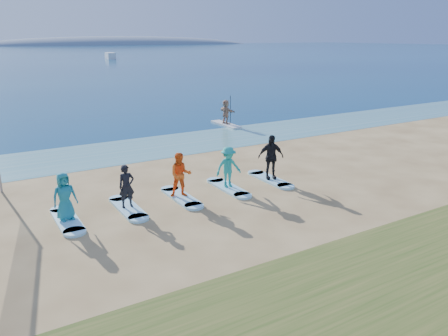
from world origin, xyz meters
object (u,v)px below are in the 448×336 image
student_3 (228,167)px  boat_offshore_b (111,59)px  student_1 (127,186)px  surfboard_2 (181,197)px  surfboard_1 (128,208)px  surfboard_4 (270,179)px  student_0 (64,196)px  student_2 (181,175)px  surfboard_0 (67,220)px  paddleboarder (226,112)px  paddleboard (226,124)px  surfboard_3 (228,188)px  student_4 (271,157)px

student_3 → boat_offshore_b: bearing=80.2°
student_1 → surfboard_2: size_ratio=0.70×
surfboard_1 → surfboard_4: (6.23, 0.00, 0.00)m
student_0 → student_2: bearing=-8.0°
student_0 → surfboard_1: (2.08, 0.00, -0.84)m
boat_offshore_b → student_2: size_ratio=3.42×
surfboard_0 → student_0: bearing=0.0°
paddleboarder → surfboard_2: (-8.72, -11.10, -0.89)m
paddleboard → surfboard_3: 12.94m
surfboard_2 → paddleboard: bearing=51.9°
student_2 → surfboard_4: 4.24m
surfboard_0 → student_4: student_4 is taller
paddleboard → surfboard_2: paddleboard is taller
student_1 → student_2: size_ratio=0.91×
surfboard_2 → student_1: bearing=180.0°
surfboard_0 → student_4: (8.30, 0.00, 0.98)m
student_0 → surfboard_3: (6.23, 0.00, -0.84)m
paddleboarder → paddleboard: bearing=-0.0°
paddleboarder → surfboard_0: (-12.87, -11.10, -0.89)m
surfboard_3 → surfboard_0: bearing=180.0°
student_3 → student_4: (2.08, 0.00, 0.12)m
student_3 → surfboard_4: (2.08, 0.00, -0.86)m
paddleboarder → surfboard_3: paddleboarder is taller
surfboard_0 → surfboard_4: same height
student_1 → student_2: (2.08, 0.00, 0.07)m
surfboard_1 → surfboard_3: (4.15, 0.00, 0.00)m
boat_offshore_b → student_2: 108.62m
student_2 → student_3: student_2 is taller
student_1 → student_4: (6.23, 0.00, 0.17)m
surfboard_2 → student_4: (4.15, 0.00, 0.98)m
paddleboard → student_1: (-10.79, -11.10, 0.80)m
paddleboarder → student_2: bearing=136.4°
boat_offshore_b → surfboard_4: bearing=-96.2°
student_1 → surfboard_4: 6.28m
boat_offshore_b → student_0: 109.81m
surfboard_4 → paddleboard: bearing=67.6°
paddleboard → boat_offshore_b: size_ratio=0.52×
paddleboarder → student_1: paddleboarder is taller
surfboard_0 → student_2: 4.24m
student_2 → boat_offshore_b: bearing=94.6°
student_3 → student_4: student_4 is taller
paddleboarder → student_3: (-6.64, -11.10, -0.02)m
surfboard_0 → surfboard_4: (8.30, 0.00, 0.00)m
student_1 → student_3: student_3 is taller
surfboard_1 → student_2: student_2 is taller
surfboard_0 → surfboard_2: bearing=0.0°
surfboard_1 → student_3: size_ratio=1.34×
surfboard_1 → surfboard_3: size_ratio=1.00×
paddleboarder → surfboard_2: size_ratio=0.74×
surfboard_1 → student_1: size_ratio=1.44×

